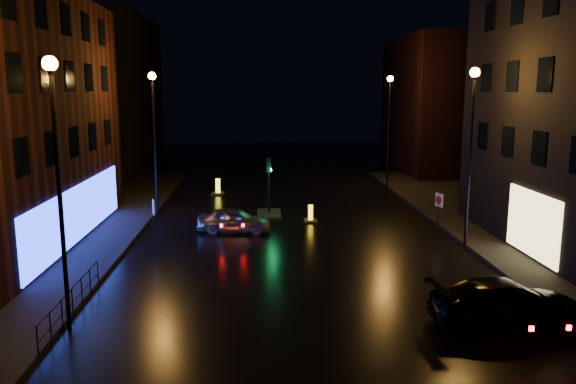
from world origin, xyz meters
name	(u,v)px	position (x,y,z in m)	size (l,w,h in m)	color
ground	(311,301)	(0.00, 0.00, 0.00)	(120.00, 120.00, 0.00)	black
pavement_left	(7,244)	(-14.00, 8.00, 0.07)	(12.00, 44.00, 0.15)	black
pavement_right	(569,235)	(14.00, 8.00, 0.07)	(12.00, 44.00, 0.15)	black
building_far_left	(105,94)	(-16.00, 35.00, 7.00)	(8.00, 16.00, 14.00)	black
building_far_right	(442,105)	(15.00, 32.00, 6.00)	(8.00, 14.00, 12.00)	black
street_lamp_lnear	(57,153)	(-7.80, -2.00, 5.56)	(0.44, 0.44, 8.37)	black
street_lamp_lfar	(154,122)	(-7.80, 14.00, 5.56)	(0.44, 0.44, 8.37)	black
street_lamp_rnear	(471,131)	(7.80, 6.00, 5.56)	(0.44, 0.44, 8.37)	black
street_lamp_rfar	(389,115)	(7.80, 22.00, 5.56)	(0.44, 0.44, 8.37)	black
traffic_signal	(269,206)	(-1.20, 14.00, 0.50)	(1.40, 2.40, 3.45)	black
guard_railing	(72,296)	(-8.00, -1.00, 0.74)	(0.05, 6.04, 1.00)	black
silver_hatchback	(234,220)	(-3.11, 9.91, 0.65)	(1.54, 3.82, 1.30)	#B5B8BE
dark_sedan	(507,302)	(6.06, -2.32, 0.72)	(2.01, 4.95, 1.44)	black
bollard_near	(310,218)	(1.12, 12.12, 0.21)	(0.73, 1.09, 0.95)	black
bollard_far	(218,191)	(-4.71, 20.86, 0.25)	(1.00, 1.37, 1.12)	black
road_sign_left	(154,211)	(-6.87, 7.83, 1.64)	(0.20, 0.52, 2.19)	black
road_sign_right	(439,204)	(7.46, 8.96, 1.61)	(0.26, 0.49, 2.15)	black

